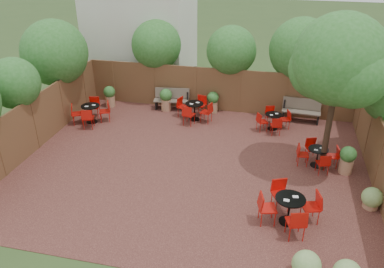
# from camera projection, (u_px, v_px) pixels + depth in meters

# --- Properties ---
(ground) EXTENTS (80.00, 80.00, 0.00)m
(ground) POSITION_uv_depth(u_px,v_px,m) (192.00, 166.00, 13.81)
(ground) COLOR #354F23
(ground) RESTS_ON ground
(courtyard_paving) EXTENTS (12.00, 10.00, 0.02)m
(courtyard_paving) POSITION_uv_depth(u_px,v_px,m) (192.00, 166.00, 13.81)
(courtyard_paving) COLOR #3D1C19
(courtyard_paving) RESTS_ON ground
(fence_back) EXTENTS (12.00, 0.08, 2.00)m
(fence_back) POSITION_uv_depth(u_px,v_px,m) (217.00, 90.00, 17.69)
(fence_back) COLOR brown
(fence_back) RESTS_ON ground
(fence_left) EXTENTS (0.08, 10.00, 2.00)m
(fence_left) POSITION_uv_depth(u_px,v_px,m) (35.00, 124.00, 14.55)
(fence_left) COLOR brown
(fence_left) RESTS_ON ground
(fence_right) EXTENTS (0.08, 10.00, 2.00)m
(fence_right) POSITION_uv_depth(u_px,v_px,m) (381.00, 161.00, 12.16)
(fence_right) COLOR brown
(fence_right) RESTS_ON ground
(neighbour_building) EXTENTS (5.00, 4.00, 8.00)m
(neighbour_building) POSITION_uv_depth(u_px,v_px,m) (141.00, 6.00, 19.80)
(neighbour_building) COLOR beige
(neighbour_building) RESTS_ON ground
(overhang_foliage) EXTENTS (15.89, 10.96, 2.77)m
(overhang_foliage) POSITION_uv_depth(u_px,v_px,m) (178.00, 63.00, 15.33)
(overhang_foliage) COLOR #286520
(overhang_foliage) RESTS_ON ground
(courtyard_tree) EXTENTS (2.94, 2.87, 5.31)m
(courtyard_tree) POSITION_uv_depth(u_px,v_px,m) (339.00, 65.00, 11.91)
(courtyard_tree) COLOR black
(courtyard_tree) RESTS_ON courtyard_paving
(park_bench_left) EXTENTS (1.63, 0.71, 0.97)m
(park_bench_left) POSITION_uv_depth(u_px,v_px,m) (172.00, 99.00, 17.99)
(park_bench_left) COLOR brown
(park_bench_left) RESTS_ON courtyard_paving
(park_bench_right) EXTENTS (1.64, 0.64, 0.99)m
(park_bench_right) POSITION_uv_depth(u_px,v_px,m) (301.00, 110.00, 16.84)
(park_bench_right) COLOR brown
(park_bench_right) RESTS_ON courtyard_paving
(bistro_tables) EXTENTS (10.77, 7.77, 0.95)m
(bistro_tables) POSITION_uv_depth(u_px,v_px,m) (217.00, 138.00, 14.69)
(bistro_tables) COLOR black
(bistro_tables) RESTS_ON courtyard_paving
(planters) EXTENTS (10.65, 4.51, 1.02)m
(planters) POSITION_uv_depth(u_px,v_px,m) (198.00, 110.00, 16.75)
(planters) COLOR #A27151
(planters) RESTS_ON courtyard_paving
(low_shrubs) EXTENTS (2.62, 3.89, 0.74)m
(low_shrubs) POSITION_uv_depth(u_px,v_px,m) (340.00, 247.00, 9.75)
(low_shrubs) COLOR #A27151
(low_shrubs) RESTS_ON courtyard_paving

